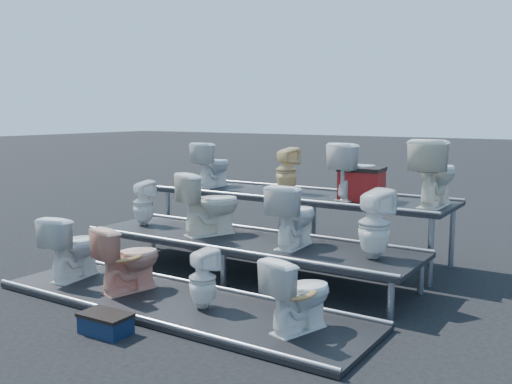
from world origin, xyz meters
The scene contains 18 objects.
ground centered at (0.00, 0.00, 0.00)m, with size 80.00×80.00×0.00m, color black.
tier_front centered at (0.00, -1.30, 0.03)m, with size 4.20×1.20×0.06m, color black.
tier_mid centered at (0.00, 0.00, 0.23)m, with size 4.20×1.20×0.46m, color black.
tier_back centered at (0.00, 1.30, 0.43)m, with size 4.20×1.20×0.86m, color black.
toilet_0 centered at (-1.56, -1.30, 0.44)m, with size 0.42×0.74×0.75m, color white.
toilet_1 centered at (-0.67, -1.30, 0.42)m, with size 0.40×0.71×0.72m, color #E4A186.
toilet_2 centered at (0.35, -1.30, 0.36)m, with size 0.27×0.28×0.60m, color white.
toilet_3 centered at (1.43, -1.30, 0.40)m, with size 0.38×0.66×0.68m, color white.
toilet_4 centered at (-1.69, 0.00, 0.76)m, with size 0.27×0.28×0.61m, color white.
toilet_5 centered at (-0.55, 0.00, 0.85)m, with size 0.44×0.77×0.79m, color silver.
toilet_6 centered at (0.65, 0.00, 0.82)m, with size 0.41×0.71×0.73m, color white.
toilet_7 centered at (1.61, 0.00, 0.83)m, with size 0.33×0.34×0.74m, color white.
toilet_8 centered at (-1.49, 1.30, 1.20)m, with size 0.38×0.66×0.68m, color white.
toilet_9 centered at (-0.20, 1.30, 1.18)m, with size 0.29×0.30×0.64m, color #E2C586.
toilet_10 centered at (0.84, 1.30, 1.23)m, with size 0.41×0.73×0.74m, color white.
toilet_11 centered at (1.86, 1.30, 1.27)m, with size 0.46×0.80×0.82m, color silver.
red_crate centered at (0.94, 1.26, 1.05)m, with size 0.52×0.42×0.38m, color maroon.
step_stool centered at (-0.07, -2.19, 0.08)m, with size 0.45×0.27×0.16m, color #0E1B34.
Camera 1 is at (3.74, -5.59, 1.99)m, focal length 40.00 mm.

